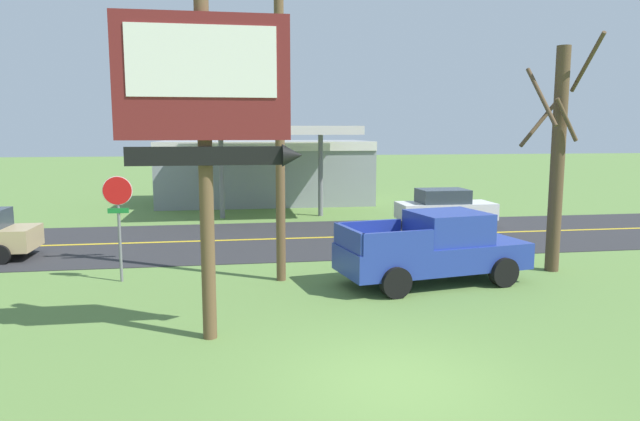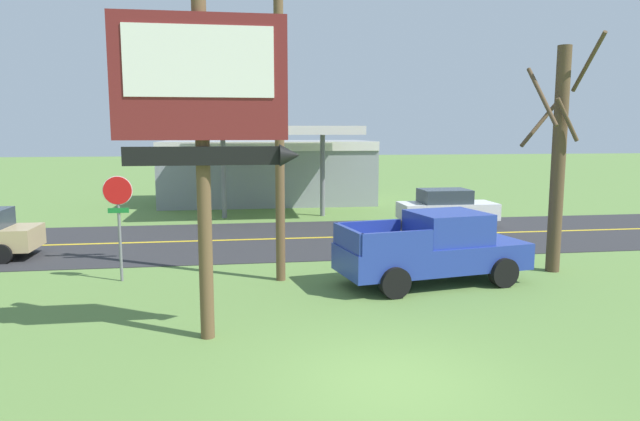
# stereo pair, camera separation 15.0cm
# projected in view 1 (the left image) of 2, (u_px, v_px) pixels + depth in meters

# --- Properties ---
(ground_plane) EXTENTS (180.00, 180.00, 0.00)m
(ground_plane) POSITION_uv_depth(u_px,v_px,m) (395.00, 382.00, 9.51)
(ground_plane) COLOR #5B7F3D
(road_asphalt) EXTENTS (140.00, 8.00, 0.02)m
(road_asphalt) POSITION_uv_depth(u_px,v_px,m) (300.00, 238.00, 22.22)
(road_asphalt) COLOR #2B2B2D
(road_asphalt) RESTS_ON ground
(road_centre_line) EXTENTS (126.00, 0.20, 0.01)m
(road_centre_line) POSITION_uv_depth(u_px,v_px,m) (300.00, 238.00, 22.22)
(road_centre_line) COLOR gold
(road_centre_line) RESTS_ON road_asphalt
(motel_sign) EXTENTS (3.53, 0.54, 6.65)m
(motel_sign) POSITION_uv_depth(u_px,v_px,m) (207.00, 109.00, 10.81)
(motel_sign) COLOR brown
(motel_sign) RESTS_ON ground
(stop_sign) EXTENTS (0.80, 0.08, 2.95)m
(stop_sign) POSITION_uv_depth(u_px,v_px,m) (118.00, 210.00, 15.61)
(stop_sign) COLOR slate
(stop_sign) RESTS_ON ground
(utility_pole) EXTENTS (1.82, 0.26, 9.91)m
(utility_pole) POSITION_uv_depth(u_px,v_px,m) (279.00, 90.00, 15.32)
(utility_pole) COLOR brown
(utility_pole) RESTS_ON ground
(bare_tree) EXTENTS (1.77, 1.77, 6.89)m
(bare_tree) POSITION_uv_depth(u_px,v_px,m) (558.00, 155.00, 16.68)
(bare_tree) COLOR brown
(bare_tree) RESTS_ON ground
(gas_station) EXTENTS (12.00, 11.50, 4.40)m
(gas_station) POSITION_uv_depth(u_px,v_px,m) (265.00, 170.00, 33.13)
(gas_station) COLOR gray
(gas_station) RESTS_ON ground
(pickup_blue_parked_on_lawn) EXTENTS (5.46, 2.91, 1.96)m
(pickup_blue_parked_on_lawn) POSITION_uv_depth(u_px,v_px,m) (435.00, 248.00, 15.66)
(pickup_blue_parked_on_lawn) COLOR #233893
(pickup_blue_parked_on_lawn) RESTS_ON ground
(car_white_near_lane) EXTENTS (4.20, 2.00, 1.64)m
(car_white_near_lane) POSITION_uv_depth(u_px,v_px,m) (445.00, 207.00, 25.10)
(car_white_near_lane) COLOR silver
(car_white_near_lane) RESTS_ON ground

